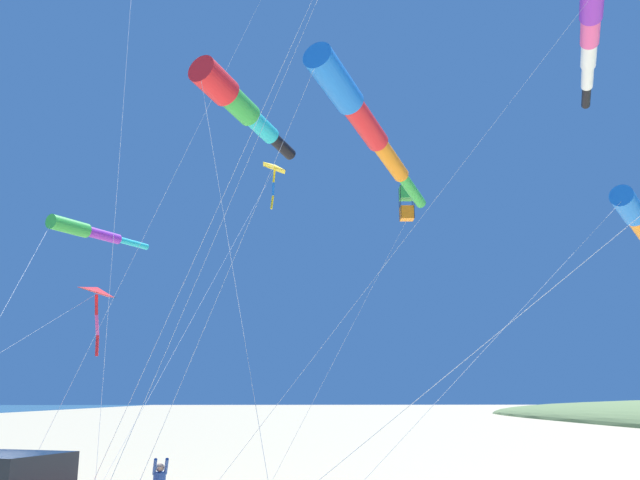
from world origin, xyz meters
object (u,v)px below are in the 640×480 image
object	(u,v)px
kite_windsock_blue_topmost	(362,120)
kite_windsock_white_trailing	(88,231)
kite_delta_long_streamer_right	(275,169)
kite_delta_teal_far_right	(97,293)
kite_box_checkered_midright	(406,204)
kite_windsock_green_low_center	(237,103)
kite_windsock_magenta_far_left	(590,37)

from	to	relation	value
kite_windsock_blue_topmost	kite_windsock_white_trailing	xyz separation A→B (m)	(-9.77, 10.77, -0.53)
kite_delta_long_streamer_right	kite_windsock_white_trailing	world-z (taller)	kite_delta_long_streamer_right
kite_delta_teal_far_right	kite_box_checkered_midright	xyz separation A→B (m)	(11.60, -3.31, 2.90)
kite_delta_long_streamer_right	kite_windsock_white_trailing	xyz separation A→B (m)	(-7.54, 0.06, -2.85)
kite_windsock_green_low_center	kite_windsock_magenta_far_left	xyz separation A→B (m)	(12.87, 4.83, 5.35)
kite_windsock_magenta_far_left	kite_delta_long_streamer_right	size ratio (longest dim) A/B	1.35
kite_windsock_blue_topmost	kite_windsock_green_low_center	bearing A→B (deg)	165.03
kite_delta_teal_far_right	kite_windsock_white_trailing	bearing A→B (deg)	139.53
kite_windsock_white_trailing	kite_delta_teal_far_right	bearing A→B (deg)	-40.47
kite_delta_teal_far_right	kite_windsock_green_low_center	xyz separation A→B (m)	(5.69, -9.26, 3.91)
kite_windsock_magenta_far_left	kite_delta_long_streamer_right	world-z (taller)	kite_windsock_magenta_far_left
kite_windsock_green_low_center	kite_delta_teal_far_right	bearing A→B (deg)	121.59
kite_windsock_green_low_center	kite_delta_long_streamer_right	bearing A→B (deg)	83.46
kite_box_checkered_midright	kite_delta_long_streamer_right	distance (m)	6.66
kite_windsock_magenta_far_left	kite_delta_long_streamer_right	distance (m)	13.32
kite_delta_teal_far_right	kite_box_checkered_midright	world-z (taller)	kite_box_checkered_midright
kite_delta_long_streamer_right	kite_box_checkered_midright	bearing A→B (deg)	-38.96
kite_box_checkered_midright	kite_windsock_magenta_far_left	world-z (taller)	kite_windsock_magenta_far_left
kite_delta_long_streamer_right	kite_windsock_white_trailing	size ratio (longest dim) A/B	0.80
kite_windsock_white_trailing	kite_windsock_magenta_far_left	bearing A→B (deg)	-14.67
kite_delta_long_streamer_right	kite_delta_teal_far_right	bearing A→B (deg)	-175.32
kite_delta_teal_far_right	kite_windsock_magenta_far_left	xyz separation A→B (m)	(18.56, -4.43, 9.26)
kite_windsock_magenta_far_left	kite_windsock_white_trailing	distance (m)	21.02
kite_windsock_green_low_center	kite_windsock_white_trailing	distance (m)	11.85
kite_windsock_green_low_center	kite_windsock_blue_topmost	bearing A→B (deg)	-14.97
kite_delta_teal_far_right	kite_windsock_magenta_far_left	size ratio (longest dim) A/B	0.63
kite_box_checkered_midright	kite_windsock_white_trailing	bearing A→B (deg)	162.32
kite_windsock_blue_topmost	kite_windsock_magenta_far_left	world-z (taller)	kite_windsock_magenta_far_left
kite_delta_long_streamer_right	kite_windsock_green_low_center	bearing A→B (deg)	-96.54
kite_box_checkered_midright	kite_delta_long_streamer_right	xyz separation A→B (m)	(-4.78, 3.87, 2.56)
kite_windsock_magenta_far_left	kite_delta_long_streamer_right	xyz separation A→B (m)	(-11.75, 4.99, -3.80)
kite_delta_teal_far_right	kite_windsock_green_low_center	bearing A→B (deg)	-58.41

